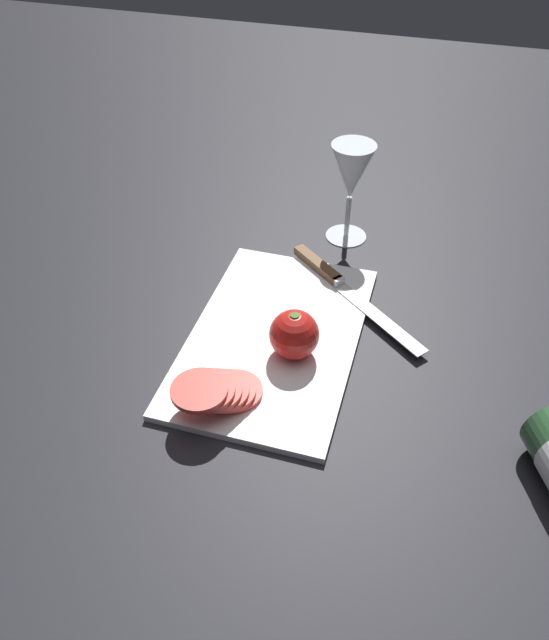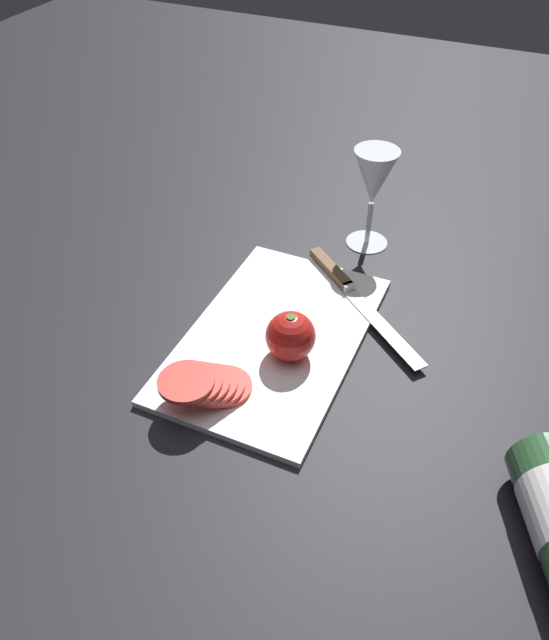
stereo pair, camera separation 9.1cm
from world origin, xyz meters
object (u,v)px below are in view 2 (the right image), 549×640
at_px(wine_glass, 374,181).
at_px(knife, 343,282).
at_px(whole_tomato, 291,336).
at_px(tomato_slice_stack_near, 206,384).

distance_m(wine_glass, knife, 0.18).
bearing_deg(knife, wine_glass, 131.01).
distance_m(whole_tomato, knife, 0.19).
bearing_deg(knife, whole_tomato, -55.68).
relative_size(wine_glass, tomato_slice_stack_near, 1.56).
relative_size(whole_tomato, knife, 0.29).
height_order(wine_glass, knife, wine_glass).
height_order(whole_tomato, knife, whole_tomato).
relative_size(wine_glass, knife, 0.72).
bearing_deg(wine_glass, knife, -178.22).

